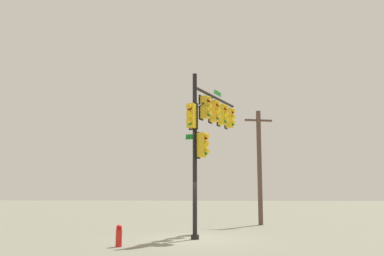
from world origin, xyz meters
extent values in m
plane|color=gray|center=(0.00, 0.00, 0.00)|extent=(120.00, 120.00, 0.00)
cylinder|color=black|center=(0.00, 0.00, 3.74)|extent=(0.20, 0.20, 7.49)
cylinder|color=black|center=(0.00, 0.00, 0.10)|extent=(0.36, 0.36, 0.20)
cylinder|color=black|center=(2.31, -0.97, 6.85)|extent=(4.68, 2.06, 0.14)
cylinder|color=black|center=(1.04, -0.44, 6.35)|extent=(2.14, 0.96, 1.07)
cube|color=yellow|center=(1.03, -0.43, 6.10)|extent=(0.44, 0.46, 1.10)
cube|color=black|center=(1.11, -0.25, 6.10)|extent=(0.42, 0.21, 1.22)
sphere|color=maroon|center=(0.95, -0.61, 6.44)|extent=(0.22, 0.22, 0.22)
cylinder|color=yellow|center=(0.92, -0.67, 6.49)|extent=(0.27, 0.22, 0.23)
sphere|color=#FFFC14|center=(0.95, -0.61, 6.10)|extent=(0.22, 0.22, 0.22)
cylinder|color=yellow|center=(0.92, -0.67, 6.15)|extent=(0.27, 0.22, 0.23)
sphere|color=#0B621E|center=(0.95, -0.61, 5.76)|extent=(0.22, 0.22, 0.22)
cylinder|color=yellow|center=(0.92, -0.67, 5.81)|extent=(0.27, 0.22, 0.23)
cube|color=yellow|center=(2.06, -0.86, 6.10)|extent=(0.43, 0.45, 1.10)
cube|color=black|center=(2.13, -0.67, 6.10)|extent=(0.42, 0.20, 1.22)
sphere|color=maroon|center=(1.98, -1.05, 6.44)|extent=(0.22, 0.22, 0.22)
cylinder|color=yellow|center=(1.96, -1.10, 6.49)|extent=(0.27, 0.22, 0.23)
sphere|color=#FFFC14|center=(1.98, -1.05, 6.10)|extent=(0.22, 0.22, 0.22)
cylinder|color=yellow|center=(1.96, -1.10, 6.15)|extent=(0.27, 0.22, 0.23)
sphere|color=#0B621E|center=(1.98, -1.05, 5.76)|extent=(0.22, 0.22, 0.22)
cylinder|color=yellow|center=(1.96, -1.10, 5.81)|extent=(0.27, 0.22, 0.23)
cube|color=yellow|center=(3.09, -1.29, 6.10)|extent=(0.43, 0.45, 1.10)
cube|color=black|center=(3.16, -1.10, 6.10)|extent=(0.42, 0.20, 1.22)
sphere|color=maroon|center=(3.01, -1.47, 6.44)|extent=(0.22, 0.22, 0.22)
cylinder|color=yellow|center=(2.99, -1.53, 6.49)|extent=(0.27, 0.22, 0.23)
sphere|color=#FFFC14|center=(3.01, -1.47, 6.10)|extent=(0.22, 0.22, 0.22)
cylinder|color=yellow|center=(2.99, -1.53, 6.15)|extent=(0.27, 0.22, 0.23)
sphere|color=#0B621E|center=(3.01, -1.47, 5.76)|extent=(0.22, 0.22, 0.22)
cylinder|color=yellow|center=(2.99, -1.53, 5.81)|extent=(0.27, 0.22, 0.23)
cube|color=yellow|center=(4.12, -1.72, 6.10)|extent=(0.43, 0.45, 1.10)
cube|color=black|center=(4.18, -1.53, 6.10)|extent=(0.43, 0.19, 1.22)
sphere|color=maroon|center=(4.05, -1.91, 6.44)|extent=(0.22, 0.22, 0.22)
cylinder|color=yellow|center=(4.02, -1.96, 6.49)|extent=(0.27, 0.21, 0.23)
sphere|color=#FFFC14|center=(4.05, -1.91, 6.10)|extent=(0.22, 0.22, 0.22)
cylinder|color=yellow|center=(4.02, -1.96, 6.15)|extent=(0.27, 0.21, 0.23)
sphere|color=#0B621E|center=(4.05, -1.91, 5.76)|extent=(0.22, 0.22, 0.22)
cylinder|color=yellow|center=(4.02, -1.96, 5.81)|extent=(0.27, 0.21, 0.23)
cube|color=yellow|center=(-0.32, 0.13, 5.45)|extent=(0.46, 0.43, 1.10)
cube|color=black|center=(-0.14, 0.06, 5.45)|extent=(0.21, 0.42, 1.22)
sphere|color=maroon|center=(-0.51, 0.21, 5.79)|extent=(0.22, 0.22, 0.22)
cylinder|color=yellow|center=(-0.56, 0.24, 5.84)|extent=(0.22, 0.27, 0.23)
sphere|color=#FFFC14|center=(-0.51, 0.21, 5.45)|extent=(0.22, 0.22, 0.22)
cylinder|color=yellow|center=(-0.56, 0.24, 5.50)|extent=(0.22, 0.27, 0.23)
sphere|color=#0B621E|center=(-0.51, 0.21, 5.11)|extent=(0.22, 0.22, 0.22)
cylinder|color=yellow|center=(-0.56, 0.24, 5.16)|extent=(0.22, 0.27, 0.23)
cube|color=yellow|center=(-0.13, -0.32, 4.15)|extent=(0.43, 0.46, 1.10)
cube|color=black|center=(-0.06, -0.14, 4.15)|extent=(0.42, 0.21, 1.22)
sphere|color=maroon|center=(-0.21, -0.51, 4.49)|extent=(0.22, 0.22, 0.22)
cylinder|color=yellow|center=(-0.24, -0.56, 4.54)|extent=(0.27, 0.22, 0.23)
sphere|color=#FFFC14|center=(-0.21, -0.51, 4.15)|extent=(0.22, 0.22, 0.22)
cylinder|color=yellow|center=(-0.24, -0.56, 4.20)|extent=(0.27, 0.22, 0.23)
sphere|color=#0B621E|center=(-0.21, -0.51, 3.81)|extent=(0.22, 0.22, 0.22)
cylinder|color=yellow|center=(-0.24, -0.56, 3.86)|extent=(0.27, 0.22, 0.23)
cube|color=white|center=(2.55, -1.06, 7.15)|extent=(0.88, 0.38, 0.26)
cube|color=#187D27|center=(2.55, -1.06, 7.15)|extent=(0.84, 0.37, 0.22)
cube|color=white|center=(0.00, 0.00, 4.55)|extent=(0.38, 0.88, 0.26)
cube|color=#147A22|center=(0.00, 0.00, 4.55)|extent=(0.37, 0.84, 0.22)
cylinder|color=brown|center=(7.51, -3.69, 3.56)|extent=(0.29, 0.29, 7.11)
cube|color=brown|center=(7.51, -3.69, 6.51)|extent=(0.56, 1.77, 0.12)
cylinder|color=red|center=(-2.52, 2.80, 0.33)|extent=(0.24, 0.24, 0.65)
sphere|color=red|center=(-2.52, 2.80, 0.72)|extent=(0.22, 0.22, 0.22)
cylinder|color=red|center=(-2.37, 2.80, 0.36)|extent=(0.12, 0.10, 0.10)
camera|label=1|loc=(-18.63, -0.91, 2.19)|focal=38.72mm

